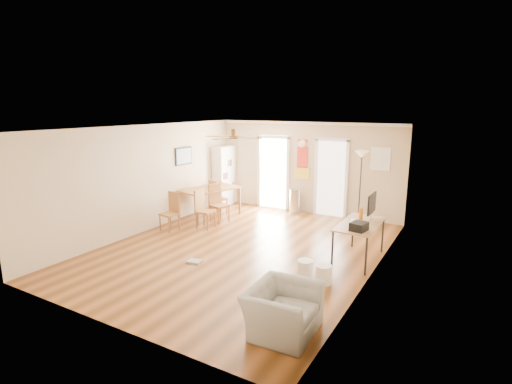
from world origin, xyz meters
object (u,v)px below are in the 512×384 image
Objects in this scene: trash_can at (295,201)px; printer at (359,226)px; dining_chair_right_b at (205,209)px; bookshelf at (224,176)px; wastebasket_a at (305,269)px; armchair at (283,310)px; dining_table at (210,202)px; torchiere_lamp at (360,187)px; dining_chair_far at (218,197)px; dining_chair_right_a at (219,203)px; wastebasket_b at (324,274)px; computer_desk at (359,242)px; dining_chair_near at (169,212)px.

trash_can is 2.27× the size of printer.
bookshelf is at bearing 20.46° from dining_chair_right_b.
armchair is (0.40, -1.75, 0.16)m from wastebasket_a.
dining_table is 0.84× the size of torchiere_lamp.
dining_chair_right_b is at bearing 131.27° from dining_chair_far.
dining_chair_right_a is (0.55, -0.31, 0.10)m from dining_table.
printer is 1.17m from wastebasket_b.
computer_desk reaches higher than trash_can.
bookshelf is 1.28× the size of computer_desk.
bookshelf is 2.90m from dining_chair_near.
dining_chair_far is (0.06, 0.34, 0.08)m from dining_table.
dining_chair_near is at bearing -93.96° from dining_table.
trash_can is at bearing 37.65° from dining_table.
dining_chair_near is at bearing 130.38° from dining_chair_right_b.
dining_chair_far is 2.21m from trash_can.
wastebasket_a is (-0.70, -0.84, -0.68)m from printer.
printer is at bearing 6.78° from dining_chair_near.
dining_chair_far reaches higher than printer.
bookshelf is 5.48m from computer_desk.
dining_chair_right_a is at bearing -2.40° from dining_chair_right_b.
bookshelf is 7.26m from armchair.
wastebasket_b is at bearing -1.02° from armchair.
wastebasket_b is 1.71m from armchair.
printer is (0.82, -3.03, -0.11)m from torchiere_lamp.
wastebasket_b is at bearing -105.07° from dining_chair_right_a.
torchiere_lamp is at bearing 44.88° from dining_chair_near.
dining_chair_right_b is 4.03m from wastebasket_b.
torchiere_lamp reaches higher than armchair.
torchiere_lamp is at bearing -46.24° from dining_chair_right_a.
wastebasket_b is at bearing -7.27° from wastebasket_a.
dining_chair_far is at bearing -163.32° from torchiere_lamp.
computer_desk is (3.94, -0.79, -0.12)m from dining_chair_right_a.
dining_chair_far is (-0.49, 1.26, 0.00)m from dining_chair_right_b.
wastebasket_b is at bearing -30.07° from dining_table.
printer is at bearing -92.27° from dining_chair_right_a.
dining_chair_near is at bearing -142.47° from torchiere_lamp.
dining_chair_far is at bearing 166.97° from printer.
armchair is (-0.19, -3.07, -0.06)m from computer_desk.
bookshelf is at bearing 140.86° from wastebasket_b.
dining_table is at bearing 75.83° from dining_chair_right_a.
dining_chair_near is 1.88m from dining_chair_far.
wastebasket_b is at bearing -4.77° from dining_chair_near.
bookshelf is 2.40m from trash_can.
trash_can is 4.10m from printer.
computer_desk is at bearing -94.99° from dining_chair_right_b.
dining_chair_right_a is at bearing -29.29° from dining_table.
dining_chair_right_a is 1.39m from dining_chair_near.
trash_can is 2.11× the size of wastebasket_a.
computer_desk is (4.49, -1.10, -0.02)m from dining_table.
printer is 2.67m from armchair.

